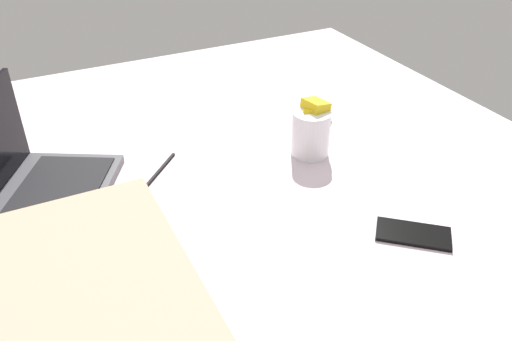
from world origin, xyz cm
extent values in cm
cube|color=silver|center=(0.00, 0.00, 9.00)|extent=(180.00, 140.00, 18.00)
cube|color=#4C4C51|center=(19.15, 45.88, 19.00)|extent=(40.01, 36.11, 2.00)
cube|color=black|center=(18.42, 44.57, 20.20)|extent=(33.61, 28.92, 0.40)
cylinder|color=silver|center=(12.16, -13.07, 23.50)|extent=(9.00, 9.00, 11.00)
cube|color=orange|center=(12.22, -13.20, 21.25)|extent=(7.36, 7.57, 5.19)
cube|color=blue|center=(11.75, -12.51, 23.34)|extent=(6.99, 5.57, 4.55)
cube|color=#268C33|center=(11.61, -14.06, 25.42)|extent=(6.48, 7.22, 5.87)
cube|color=yellow|center=(13.08, -13.84, 27.52)|extent=(6.80, 6.86, 4.87)
cube|color=yellow|center=(13.54, -14.82, 29.60)|extent=(6.55, 5.65, 3.64)
cube|color=black|center=(-22.94, -15.02, 18.40)|extent=(14.27, 15.06, 0.80)
cube|color=black|center=(19.76, 22.30, 18.30)|extent=(12.70, 12.19, 0.60)
camera|label=1|loc=(-80.28, 47.14, 84.05)|focal=37.35mm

